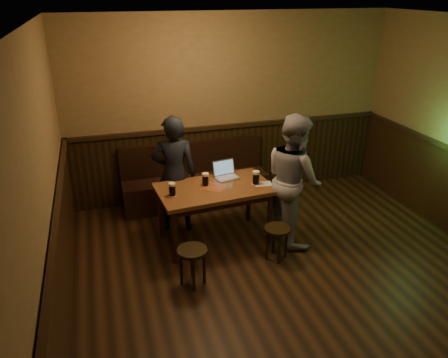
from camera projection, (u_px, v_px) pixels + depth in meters
name	position (u px, v px, depth m)	size (l,w,h in m)	color
room	(316.00, 197.00, 4.31)	(5.04, 6.04, 2.84)	black
bench	(195.00, 184.00, 6.71)	(2.20, 0.50, 0.95)	black
pub_table	(215.00, 194.00, 5.57)	(1.50, 0.94, 0.77)	#5D2F1A
stool_left	(192.00, 256.00, 4.83)	(0.38, 0.38, 0.46)	black
stool_right	(277.00, 234.00, 5.30)	(0.35, 0.35, 0.43)	black
pint_left	(172.00, 189.00, 5.27)	(0.11, 0.11, 0.17)	maroon
pint_mid	(205.00, 179.00, 5.54)	(0.11, 0.11, 0.17)	maroon
pint_right	(256.00, 178.00, 5.58)	(0.12, 0.12, 0.18)	maroon
laptop	(226.00, 173.00, 5.80)	(0.35, 0.30, 0.22)	silver
menu	(263.00, 184.00, 5.62)	(0.22, 0.15, 0.00)	silver
person_suit	(175.00, 175.00, 5.80)	(0.59, 0.39, 1.62)	black
person_grey	(294.00, 179.00, 5.55)	(0.83, 0.65, 1.71)	gray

